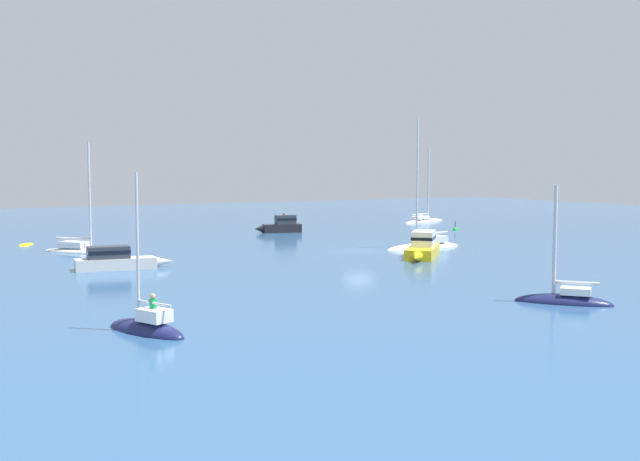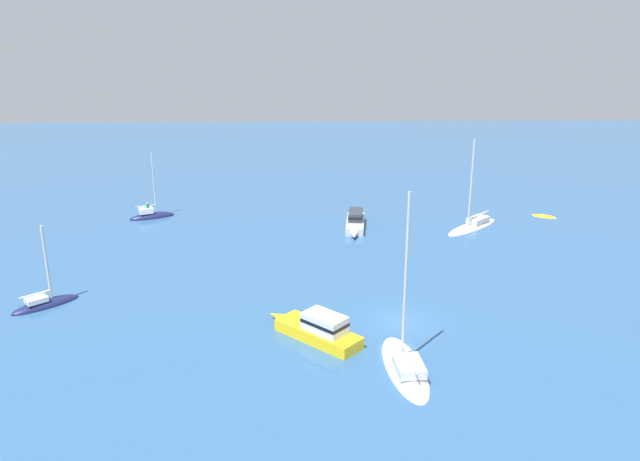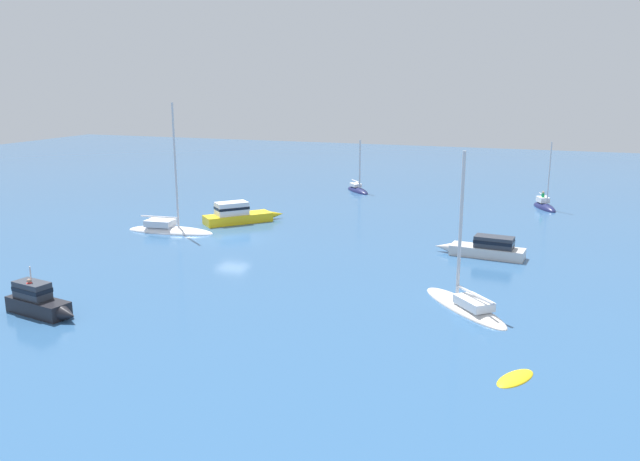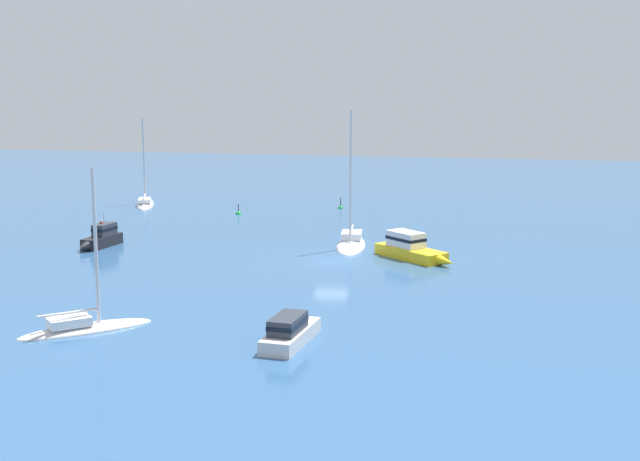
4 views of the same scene
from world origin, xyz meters
The scene contains 9 objects.
ground_plane centered at (0.00, 0.00, 0.00)m, with size 162.04×162.04×0.00m, color #2D5684.
dinghy centered at (-23.48, 18.37, 0.00)m, with size 2.06×2.68×0.32m.
sailboat centered at (-20.25, 10.12, 0.21)m, with size 6.39×6.82×9.33m.
sloop centered at (-3.22, -25.69, 0.15)m, with size 4.27×4.69×6.59m.
sailboat_1 centered at (-24.12, -22.37, 0.14)m, with size 3.05×4.76×7.36m.
cabin_cruiser centered at (2.33, -5.70, 0.77)m, with size 6.23×6.57×1.97m.
powerboat centered at (2.03, 19.17, 0.76)m, with size 5.11×2.02×2.73m.
launch centered at (-20.31, -1.55, 0.66)m, with size 6.74×2.24×1.61m.
ketch centered at (6.29, -0.48, 0.18)m, with size 8.02×3.04×11.46m.
Camera 3 is at (-24.07, 45.40, 12.80)m, focal length 35.66 mm.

